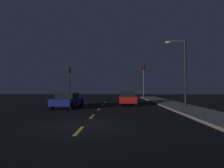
% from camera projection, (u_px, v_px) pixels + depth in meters
% --- Properties ---
extents(ground_plane, '(80.00, 80.00, 0.00)m').
position_uv_depth(ground_plane, '(100.00, 109.00, 15.59)').
color(ground_plane, black).
extents(sidewalk_curb_right, '(3.00, 40.00, 0.15)m').
position_uv_depth(sidewalk_curb_right, '(185.00, 108.00, 15.32)').
color(sidewalk_curb_right, gray).
rests_on(sidewalk_curb_right, ground_plane).
extents(lane_stripe_nearest, '(0.16, 1.60, 0.01)m').
position_uv_depth(lane_stripe_nearest, '(79.00, 131.00, 7.39)').
color(lane_stripe_nearest, '#EACC4C').
rests_on(lane_stripe_nearest, ground_plane).
extents(lane_stripe_second, '(0.16, 1.60, 0.01)m').
position_uv_depth(lane_stripe_second, '(92.00, 116.00, 11.19)').
color(lane_stripe_second, '#EACC4C').
rests_on(lane_stripe_second, ground_plane).
extents(lane_stripe_third, '(0.16, 1.60, 0.01)m').
position_uv_depth(lane_stripe_third, '(99.00, 109.00, 14.99)').
color(lane_stripe_third, '#EACC4C').
rests_on(lane_stripe_third, ground_plane).
extents(lane_stripe_fourth, '(0.16, 1.60, 0.01)m').
position_uv_depth(lane_stripe_fourth, '(103.00, 105.00, 18.78)').
color(lane_stripe_fourth, '#EACC4C').
rests_on(lane_stripe_fourth, ground_plane).
extents(lane_stripe_fifth, '(0.16, 1.60, 0.01)m').
position_uv_depth(lane_stripe_fifth, '(105.00, 102.00, 22.58)').
color(lane_stripe_fifth, '#EACC4C').
rests_on(lane_stripe_fifth, ground_plane).
extents(traffic_signal_left, '(0.32, 0.38, 4.84)m').
position_uv_depth(traffic_signal_left, '(69.00, 77.00, 24.15)').
color(traffic_signal_left, black).
rests_on(traffic_signal_left, ground_plane).
extents(traffic_signal_right, '(0.32, 0.38, 5.22)m').
position_uv_depth(traffic_signal_right, '(144.00, 75.00, 23.80)').
color(traffic_signal_right, '#4C4C51').
rests_on(traffic_signal_right, ground_plane).
extents(car_stopped_ahead, '(1.85, 4.46, 1.53)m').
position_uv_depth(car_stopped_ahead, '(127.00, 98.00, 19.14)').
color(car_stopped_ahead, '#B21919').
rests_on(car_stopped_ahead, ground_plane).
extents(car_adjacent_lane, '(2.12, 4.53, 1.41)m').
position_uv_depth(car_adjacent_lane, '(68.00, 100.00, 16.33)').
color(car_adjacent_lane, navy).
rests_on(car_adjacent_lane, ground_plane).
extents(street_lamp_right, '(1.90, 0.36, 6.24)m').
position_uv_depth(street_lamp_right, '(182.00, 66.00, 16.07)').
color(street_lamp_right, black).
rests_on(street_lamp_right, ground_plane).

